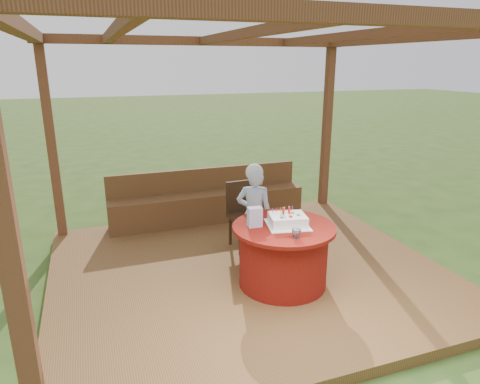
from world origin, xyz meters
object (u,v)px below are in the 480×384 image
at_px(drinking_glass, 296,234).
at_px(gift_bag, 255,217).
at_px(elderly_woman, 254,212).
at_px(table, 283,255).
at_px(chair, 245,211).
at_px(bench, 208,204).
at_px(birthday_cake, 288,220).

bearing_deg(drinking_glass, gift_bag, 122.43).
bearing_deg(drinking_glass, elderly_woman, 92.10).
bearing_deg(drinking_glass, table, 85.43).
bearing_deg(chair, table, -88.43).
height_order(bench, chair, chair).
bearing_deg(bench, gift_bag, -91.84).
bearing_deg(birthday_cake, chair, 93.89).
height_order(table, birthday_cake, birthday_cake).
relative_size(chair, gift_bag, 4.11).
bearing_deg(gift_bag, table, -12.68).
bearing_deg(table, elderly_woman, 95.34).
relative_size(elderly_woman, birthday_cake, 2.38).
distance_m(table, drinking_glass, 0.52).
distance_m(chair, gift_bag, 1.12).
distance_m(bench, drinking_glass, 2.61).
bearing_deg(elderly_woman, drinking_glass, -87.90).
xyz_separation_m(elderly_woman, drinking_glass, (0.04, -1.05, 0.11)).
bearing_deg(birthday_cake, bench, 97.22).
relative_size(table, elderly_woman, 0.91).
height_order(elderly_woman, drinking_glass, elderly_woman).
height_order(table, elderly_woman, elderly_woman).
distance_m(elderly_woman, gift_bag, 0.68).
height_order(bench, elderly_woman, elderly_woman).
height_order(table, drinking_glass, drinking_glass).
xyz_separation_m(elderly_woman, birthday_cake, (0.11, -0.70, 0.13)).
height_order(chair, gift_bag, gift_bag).
bearing_deg(birthday_cake, gift_bag, 166.71).
distance_m(birthday_cake, drinking_glass, 0.36).
relative_size(elderly_woman, gift_bag, 5.75).
bearing_deg(elderly_woman, bench, 96.35).
xyz_separation_m(bench, chair, (0.20, -1.08, 0.22)).
height_order(chair, drinking_glass, chair).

